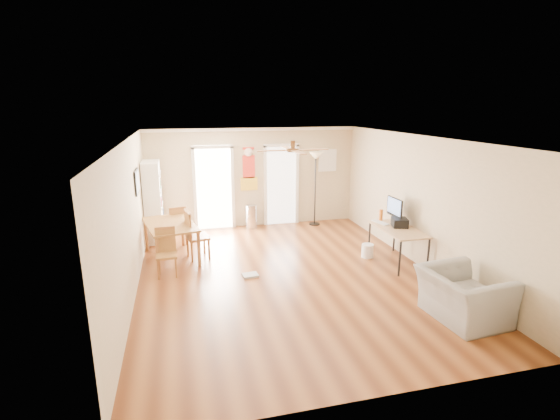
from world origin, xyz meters
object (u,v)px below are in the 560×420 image
object	(u,v)px
bookshelf	(153,202)
dining_chair_near	(166,253)
trash_can	(251,217)
computer_desk	(397,246)
dining_chair_right_a	(197,233)
dining_chair_right_b	(198,235)
dining_table	(171,241)
armchair	(463,296)
wastebasket_a	(367,251)
torchiere_lamp	(315,189)
dining_chair_far	(177,225)
printer	(400,222)

from	to	relation	value
bookshelf	dining_chair_near	xyz separation A→B (m)	(0.31, -2.26, -0.49)
trash_can	computer_desk	xyz separation A→B (m)	(2.48, -3.12, 0.05)
dining_chair_right_a	dining_chair_right_b	size ratio (longest dim) A/B	1.00
bookshelf	dining_chair_right_a	bearing A→B (deg)	-53.48
dining_table	trash_can	distance (m)	2.68
computer_desk	dining_chair_right_a	bearing A→B (deg)	161.06
armchair	wastebasket_a	bearing A→B (deg)	0.37
dining_chair_right_b	computer_desk	world-z (taller)	dining_chair_right_b
trash_can	dining_chair_right_b	bearing A→B (deg)	-128.11
bookshelf	torchiere_lamp	size ratio (longest dim) A/B	0.97
dining_table	dining_chair_far	bearing A→B (deg)	82.55
dining_chair_near	trash_can	size ratio (longest dim) A/B	1.47
dining_chair_right_b	torchiere_lamp	xyz separation A→B (m)	(3.20, 1.80, 0.47)
dining_chair_near	armchair	bearing A→B (deg)	-33.84
trash_can	dining_table	bearing A→B (deg)	-139.17
armchair	bookshelf	bearing A→B (deg)	38.51
bookshelf	armchair	bearing A→B (deg)	-45.31
dining_table	bookshelf	bearing A→B (deg)	106.23
trash_can	torchiere_lamp	bearing A→B (deg)	-2.61
wastebasket_a	dining_table	bearing A→B (deg)	166.92
dining_chair_right_b	trash_can	world-z (taller)	dining_chair_right_b
dining_table	armchair	xyz separation A→B (m)	(4.30, -3.70, -0.01)
dining_chair_near	trash_can	distance (m)	3.40
dining_table	dining_chair_far	xyz separation A→B (m)	(0.12, 0.92, 0.08)
dining_chair_right_a	trash_can	xyz separation A→B (m)	(1.47, 1.76, -0.20)
printer	armchair	size ratio (longest dim) A/B	0.30
bookshelf	dining_table	size ratio (longest dim) A/B	1.24
bookshelf	dining_chair_right_a	world-z (taller)	bookshelf
dining_chair_far	torchiere_lamp	distance (m)	3.75
dining_chair_right_b	printer	distance (m)	4.21
dining_chair_right_b	dining_chair_far	world-z (taller)	dining_chair_right_b
dining_chair_far	armchair	distance (m)	6.23
dining_table	dining_chair_right_b	distance (m)	0.58
computer_desk	torchiere_lamp	bearing A→B (deg)	103.89
dining_chair_right_a	dining_chair_far	world-z (taller)	dining_chair_right_a
dining_chair_near	dining_chair_far	size ratio (longest dim) A/B	1.00
dining_chair_far	armchair	world-z (taller)	dining_chair_far
dining_chair_right_b	dining_chair_far	xyz separation A→B (m)	(-0.43, 1.05, -0.06)
torchiere_lamp	wastebasket_a	xyz separation A→B (m)	(0.31, -2.62, -0.84)
dining_chair_right_b	trash_can	xyz separation A→B (m)	(1.47, 1.88, -0.20)
dining_table	torchiere_lamp	world-z (taller)	torchiere_lamp
dining_table	armchair	world-z (taller)	dining_table
dining_table	dining_chair_right_b	xyz separation A→B (m)	(0.55, -0.13, 0.13)
trash_can	torchiere_lamp	size ratio (longest dim) A/B	0.32
dining_chair_near	wastebasket_a	bearing A→B (deg)	-1.79
torchiere_lamp	wastebasket_a	bearing A→B (deg)	-83.17
wastebasket_a	armchair	world-z (taller)	armchair
dining_chair_right_a	torchiere_lamp	distance (m)	3.65
dining_chair_far	torchiere_lamp	size ratio (longest dim) A/B	0.47
dining_chair_near	wastebasket_a	distance (m)	4.16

